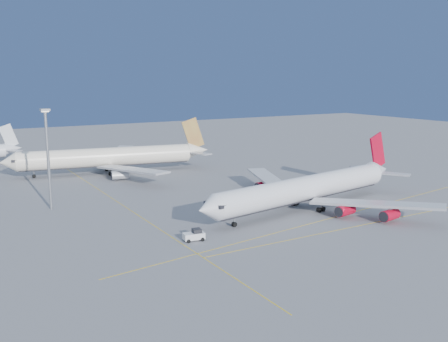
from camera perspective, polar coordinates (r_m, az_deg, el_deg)
ground at (r=125.40m, az=10.86°, el=-4.50°), size 500.00×500.00×0.00m
taxiway_lines at (r=121.49m, az=3.63°, el=-4.82°), size 118.86×140.00×0.02m
airliner_virgin at (r=126.57m, az=9.75°, el=-1.91°), size 69.27×61.56×17.14m
airliner_etihad at (r=174.72m, az=-12.76°, el=1.57°), size 69.96×63.92×18.31m
pushback_tug at (r=101.42m, az=-3.41°, el=-7.33°), size 4.50×3.10×2.38m
light_mast at (r=129.19m, az=-19.51°, el=2.19°), size 2.16×2.16×24.96m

